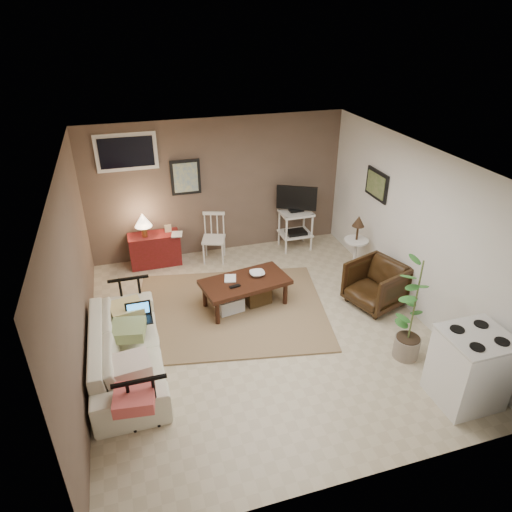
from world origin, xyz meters
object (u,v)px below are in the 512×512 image
object	(u,v)px
sofa	(125,342)
red_console	(154,247)
tv_stand	(296,216)
stove	(470,368)
side_table	(357,239)
armchair	(376,283)
coffee_table	(245,291)
spindle_chair	(214,239)
potted_plant	(414,307)

from	to	relation	value
sofa	red_console	size ratio (longest dim) A/B	2.11
tv_stand	stove	xyz separation A→B (m)	(0.48, -4.07, -0.18)
side_table	stove	bearing A→B (deg)	-92.34
side_table	armchair	xyz separation A→B (m)	(-0.13, -0.91, -0.28)
coffee_table	red_console	size ratio (longest dim) A/B	1.37
red_console	spindle_chair	world-z (taller)	red_console
stove	spindle_chair	bearing A→B (deg)	116.38
coffee_table	potted_plant	xyz separation A→B (m)	(1.67, -1.68, 0.49)
coffee_table	potted_plant	bearing A→B (deg)	-45.04
coffee_table	side_table	size ratio (longest dim) A/B	1.29
red_console	potted_plant	world-z (taller)	potted_plant
red_console	side_table	xyz separation A→B (m)	(3.15, -1.29, 0.31)
side_table	stove	world-z (taller)	side_table
red_console	potted_plant	distance (m)	4.41
red_console	tv_stand	xyz separation A→B (m)	(2.56, -0.12, 0.29)
red_console	side_table	size ratio (longest dim) A/B	0.94
red_console	stove	distance (m)	5.17
sofa	armchair	size ratio (longest dim) A/B	2.79
potted_plant	red_console	bearing A→B (deg)	129.92
side_table	stove	xyz separation A→B (m)	(-0.12, -2.90, -0.20)
spindle_chair	red_console	bearing A→B (deg)	172.75
sofa	potted_plant	world-z (taller)	potted_plant
sofa	stove	bearing A→B (deg)	-114.03
sofa	tv_stand	xyz separation A→B (m)	(3.14, 2.45, 0.23)
potted_plant	side_table	bearing A→B (deg)	80.87
coffee_table	sofa	xyz separation A→B (m)	(-1.73, -0.88, 0.14)
side_table	potted_plant	xyz separation A→B (m)	(-0.33, -2.08, 0.11)
red_console	side_table	world-z (taller)	side_table
sofa	armchair	bearing A→B (deg)	-84.10
spindle_chair	armchair	bearing A→B (deg)	-45.90
sofa	potted_plant	size ratio (longest dim) A/B	1.46
tv_stand	armchair	xyz separation A→B (m)	(0.47, -2.08, -0.26)
red_console	side_table	distance (m)	3.42
sofa	potted_plant	bearing A→B (deg)	-103.19
spindle_chair	armchair	distance (m)	2.88
sofa	armchair	xyz separation A→B (m)	(3.61, 0.37, -0.03)
spindle_chair	coffee_table	bearing A→B (deg)	-85.52
red_console	armchair	size ratio (longest dim) A/B	1.32
red_console	spindle_chair	xyz separation A→B (m)	(1.02, -0.13, 0.06)
red_console	spindle_chair	size ratio (longest dim) A/B	1.16
coffee_table	sofa	distance (m)	1.95
coffee_table	red_console	bearing A→B (deg)	124.09
sofa	tv_stand	bearing A→B (deg)	-52.03
side_table	armchair	distance (m)	0.96
coffee_table	sofa	world-z (taller)	sofa
side_table	potted_plant	bearing A→B (deg)	-99.13
spindle_chair	side_table	world-z (taller)	side_table
coffee_table	tv_stand	bearing A→B (deg)	48.20
tv_stand	potted_plant	bearing A→B (deg)	-85.38
red_console	armchair	distance (m)	3.74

